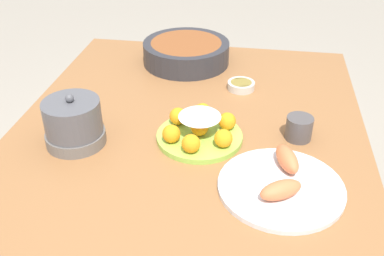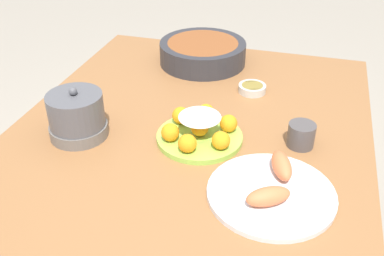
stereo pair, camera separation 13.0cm
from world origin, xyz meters
TOP-DOWN VIEW (x-y plane):
  - dining_table at (0.00, 0.00)m, footprint 1.46×1.07m
  - cake_plate at (0.01, -0.04)m, footprint 0.25×0.25m
  - serving_bowl at (0.54, 0.09)m, footprint 0.34×0.34m
  - sauce_bowl at (0.35, -0.14)m, footprint 0.10×0.10m
  - seafood_platter at (-0.18, -0.28)m, footprint 0.32×0.32m
  - cup_near at (0.06, -0.33)m, footprint 0.08×0.08m
  - warming_pot at (-0.06, 0.31)m, footprint 0.17×0.17m

SIDE VIEW (x-z plane):
  - dining_table at x=0.00m, z-range 0.30..1.07m
  - sauce_bowl at x=0.35m, z-range 0.77..0.80m
  - seafood_platter at x=-0.18m, z-range 0.76..0.82m
  - cake_plate at x=0.01m, z-range 0.76..0.85m
  - cup_near at x=0.06m, z-range 0.77..0.84m
  - serving_bowl at x=0.54m, z-range 0.78..0.86m
  - warming_pot at x=-0.06m, z-range 0.76..0.92m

